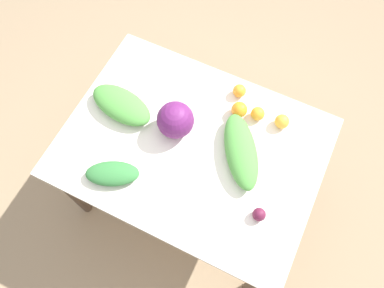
{
  "coord_description": "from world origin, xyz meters",
  "views": [
    {
      "loc": [
        0.32,
        -0.66,
        2.39
      ],
      "look_at": [
        0.0,
        0.0,
        0.76
      ],
      "focal_mm": 35.0,
      "sensor_mm": 36.0,
      "label": 1
    }
  ],
  "objects_px": {
    "greens_bunch_dandelion": "(112,174)",
    "beet_root": "(259,214)",
    "cabbage_purple": "(175,120)",
    "greens_bunch_chard": "(121,105)",
    "orange_0": "(258,114)",
    "orange_3": "(239,91)",
    "orange_1": "(282,121)",
    "orange_2": "(239,110)",
    "greens_bunch_kale": "(241,151)"
  },
  "relations": [
    {
      "from": "beet_root",
      "to": "orange_2",
      "type": "bearing_deg",
      "value": 122.52
    },
    {
      "from": "cabbage_purple",
      "to": "greens_bunch_dandelion",
      "type": "bearing_deg",
      "value": -113.38
    },
    {
      "from": "greens_bunch_chard",
      "to": "orange_2",
      "type": "height_order",
      "value": "greens_bunch_chard"
    },
    {
      "from": "greens_bunch_chard",
      "to": "orange_2",
      "type": "distance_m",
      "value": 0.58
    },
    {
      "from": "orange_2",
      "to": "greens_bunch_chard",
      "type": "bearing_deg",
      "value": -156.58
    },
    {
      "from": "cabbage_purple",
      "to": "orange_0",
      "type": "xyz_separation_m",
      "value": [
        0.33,
        0.23,
        -0.06
      ]
    },
    {
      "from": "cabbage_purple",
      "to": "orange_0",
      "type": "distance_m",
      "value": 0.41
    },
    {
      "from": "greens_bunch_kale",
      "to": "orange_0",
      "type": "bearing_deg",
      "value": 90.92
    },
    {
      "from": "greens_bunch_kale",
      "to": "orange_3",
      "type": "height_order",
      "value": "greens_bunch_kale"
    },
    {
      "from": "cabbage_purple",
      "to": "orange_3",
      "type": "distance_m",
      "value": 0.38
    },
    {
      "from": "cabbage_purple",
      "to": "greens_bunch_chard",
      "type": "height_order",
      "value": "cabbage_purple"
    },
    {
      "from": "greens_bunch_dandelion",
      "to": "orange_2",
      "type": "xyz_separation_m",
      "value": [
        0.4,
        0.56,
        0.01
      ]
    },
    {
      "from": "greens_bunch_dandelion",
      "to": "orange_3",
      "type": "xyz_separation_m",
      "value": [
        0.35,
        0.66,
        0.0
      ]
    },
    {
      "from": "greens_bunch_chard",
      "to": "orange_2",
      "type": "xyz_separation_m",
      "value": [
        0.54,
        0.23,
        -0.0
      ]
    },
    {
      "from": "cabbage_purple",
      "to": "beet_root",
      "type": "height_order",
      "value": "cabbage_purple"
    },
    {
      "from": "greens_bunch_dandelion",
      "to": "orange_3",
      "type": "bearing_deg",
      "value": 62.09
    },
    {
      "from": "cabbage_purple",
      "to": "greens_bunch_kale",
      "type": "relative_size",
      "value": 0.46
    },
    {
      "from": "beet_root",
      "to": "cabbage_purple",
      "type": "bearing_deg",
      "value": 156.36
    },
    {
      "from": "orange_0",
      "to": "orange_1",
      "type": "height_order",
      "value": "orange_1"
    },
    {
      "from": "cabbage_purple",
      "to": "greens_bunch_dandelion",
      "type": "height_order",
      "value": "cabbage_purple"
    },
    {
      "from": "orange_0",
      "to": "orange_3",
      "type": "relative_size",
      "value": 1.02
    },
    {
      "from": "orange_2",
      "to": "greens_bunch_dandelion",
      "type": "bearing_deg",
      "value": -125.21
    },
    {
      "from": "greens_bunch_dandelion",
      "to": "greens_bunch_chard",
      "type": "bearing_deg",
      "value": 113.33
    },
    {
      "from": "greens_bunch_kale",
      "to": "greens_bunch_chard",
      "type": "relative_size",
      "value": 1.16
    },
    {
      "from": "cabbage_purple",
      "to": "orange_2",
      "type": "height_order",
      "value": "cabbage_purple"
    },
    {
      "from": "beet_root",
      "to": "orange_3",
      "type": "relative_size",
      "value": 0.89
    },
    {
      "from": "greens_bunch_kale",
      "to": "beet_root",
      "type": "height_order",
      "value": "greens_bunch_kale"
    },
    {
      "from": "orange_1",
      "to": "orange_2",
      "type": "distance_m",
      "value": 0.22
    },
    {
      "from": "orange_1",
      "to": "orange_2",
      "type": "height_order",
      "value": "orange_2"
    },
    {
      "from": "cabbage_purple",
      "to": "greens_bunch_chard",
      "type": "distance_m",
      "value": 0.3
    },
    {
      "from": "greens_bunch_chard",
      "to": "beet_root",
      "type": "bearing_deg",
      "value": -14.38
    },
    {
      "from": "orange_1",
      "to": "greens_bunch_kale",
      "type": "bearing_deg",
      "value": -116.61
    },
    {
      "from": "cabbage_purple",
      "to": "greens_bunch_chard",
      "type": "xyz_separation_m",
      "value": [
        -0.29,
        -0.02,
        -0.05
      ]
    },
    {
      "from": "greens_bunch_dandelion",
      "to": "greens_bunch_chard",
      "type": "distance_m",
      "value": 0.36
    },
    {
      "from": "orange_0",
      "to": "orange_2",
      "type": "xyz_separation_m",
      "value": [
        -0.09,
        -0.02,
        0.01
      ]
    },
    {
      "from": "greens_bunch_chard",
      "to": "beet_root",
      "type": "relative_size",
      "value": 5.61
    },
    {
      "from": "cabbage_purple",
      "to": "orange_2",
      "type": "relative_size",
      "value": 2.25
    },
    {
      "from": "beet_root",
      "to": "orange_0",
      "type": "xyz_separation_m",
      "value": [
        -0.19,
        0.46,
        0.0
      ]
    },
    {
      "from": "cabbage_purple",
      "to": "orange_3",
      "type": "height_order",
      "value": "cabbage_purple"
    },
    {
      "from": "beet_root",
      "to": "orange_3",
      "type": "distance_m",
      "value": 0.64
    },
    {
      "from": "cabbage_purple",
      "to": "greens_bunch_dandelion",
      "type": "xyz_separation_m",
      "value": [
        -0.15,
        -0.35,
        -0.06
      ]
    },
    {
      "from": "orange_0",
      "to": "orange_2",
      "type": "height_order",
      "value": "orange_2"
    },
    {
      "from": "orange_0",
      "to": "orange_3",
      "type": "xyz_separation_m",
      "value": [
        -0.13,
        0.08,
        -0.0
      ]
    },
    {
      "from": "orange_2",
      "to": "greens_bunch_kale",
      "type": "bearing_deg",
      "value": -65.53
    },
    {
      "from": "greens_bunch_dandelion",
      "to": "orange_0",
      "type": "distance_m",
      "value": 0.76
    },
    {
      "from": "orange_0",
      "to": "orange_1",
      "type": "distance_m",
      "value": 0.12
    },
    {
      "from": "greens_bunch_kale",
      "to": "beet_root",
      "type": "relative_size",
      "value": 6.52
    },
    {
      "from": "greens_bunch_kale",
      "to": "beet_root",
      "type": "bearing_deg",
      "value": -51.49
    },
    {
      "from": "orange_1",
      "to": "orange_2",
      "type": "xyz_separation_m",
      "value": [
        -0.21,
        -0.03,
        0.0
      ]
    },
    {
      "from": "greens_bunch_dandelion",
      "to": "beet_root",
      "type": "bearing_deg",
      "value": 9.86
    }
  ]
}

